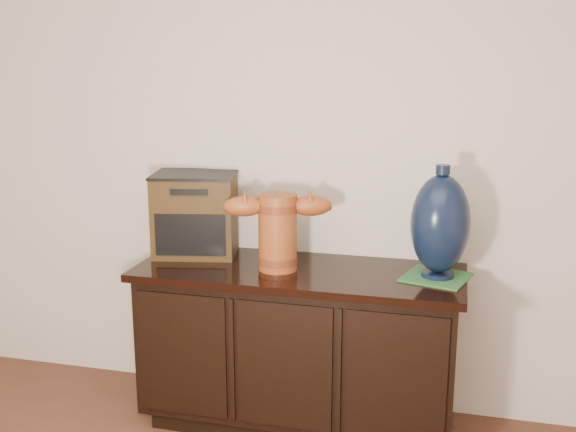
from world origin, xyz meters
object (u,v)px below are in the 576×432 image
(tv_radio, at_px, (196,214))
(lamp_base, at_px, (440,224))
(sideboard, at_px, (298,345))
(spray_can, at_px, (287,242))
(terracotta_vessel, at_px, (278,228))

(tv_radio, distance_m, lamp_base, 1.15)
(sideboard, relative_size, spray_can, 8.62)
(spray_can, bearing_deg, terracotta_vessel, -89.46)
(tv_radio, bearing_deg, spray_can, -9.93)
(terracotta_vessel, xyz_separation_m, spray_can, (-0.00, 0.17, -0.11))
(spray_can, bearing_deg, lamp_base, -9.51)
(terracotta_vessel, relative_size, lamp_base, 1.00)
(sideboard, height_order, terracotta_vessel, terracotta_vessel)
(sideboard, bearing_deg, lamp_base, 1.94)
(terracotta_vessel, height_order, lamp_base, lamp_base)
(sideboard, distance_m, spray_can, 0.48)
(lamp_base, bearing_deg, spray_can, 170.49)
(sideboard, height_order, lamp_base, lamp_base)
(sideboard, bearing_deg, terracotta_vessel, -161.58)
(tv_radio, relative_size, spray_can, 2.61)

